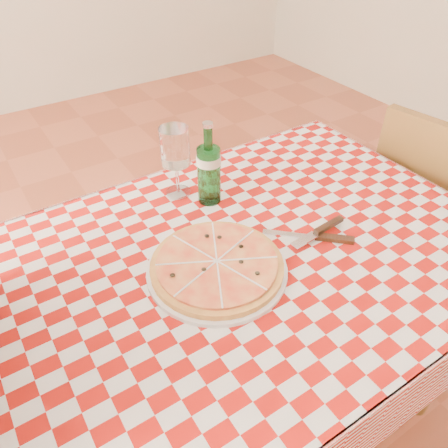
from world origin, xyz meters
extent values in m
plane|color=#9C4932|center=(0.00, 0.00, 0.00)|extent=(6.00, 6.00, 0.00)
cube|color=brown|center=(0.00, 0.00, 0.73)|extent=(1.20, 0.80, 0.04)
cylinder|color=brown|center=(-0.54, 0.34, 0.35)|extent=(0.06, 0.06, 0.71)
cylinder|color=brown|center=(0.54, 0.34, 0.35)|extent=(0.06, 0.06, 0.71)
cube|color=#9D0E09|center=(0.00, 0.00, 0.75)|extent=(1.30, 0.90, 0.01)
cube|color=brown|center=(0.93, 0.03, 0.43)|extent=(0.47, 0.47, 0.04)
cylinder|color=brown|center=(0.78, -0.17, 0.21)|extent=(0.03, 0.03, 0.41)
cylinder|color=brown|center=(0.73, 0.17, 0.21)|extent=(0.03, 0.03, 0.41)
cylinder|color=brown|center=(1.07, 0.23, 0.21)|extent=(0.03, 0.03, 0.41)
cube|color=brown|center=(0.75, 0.00, 0.67)|extent=(0.10, 0.41, 0.44)
cylinder|color=brown|center=(-0.59, 0.20, 0.24)|extent=(0.04, 0.04, 0.48)
camera|label=1|loc=(-0.47, -0.63, 1.49)|focal=35.00mm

